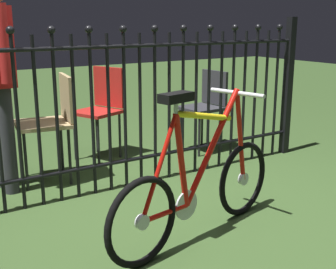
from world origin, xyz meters
The scene contains 6 objects.
ground_plane centered at (0.00, 0.00, 0.00)m, with size 20.00×20.00×0.00m, color #354E24.
iron_fence centered at (-0.04, 0.82, 0.67)m, with size 3.47×0.07×1.32m.
bicycle centered at (-0.11, -0.18, 0.33)m, with size 1.41×0.46×0.92m.
chair_charcoal centered at (1.10, 1.33, 0.49)m, with size 0.40×0.40×0.80m.
chair_tan centered at (-0.50, 1.29, 0.54)m, with size 0.49×0.48×0.87m.
chair_red centered at (0.11, 1.66, 0.52)m, with size 0.49×0.49×0.86m.
Camera 1 is at (-1.63, -2.21, 1.30)m, focal length 47.99 mm.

